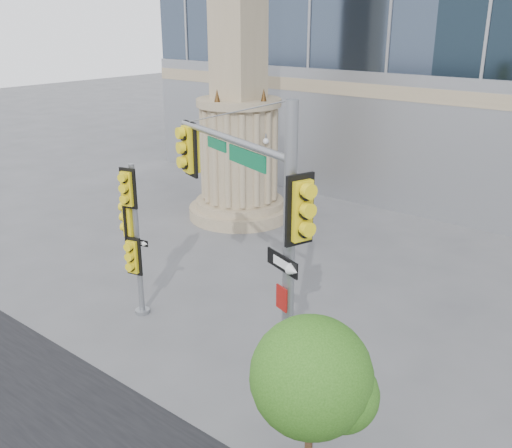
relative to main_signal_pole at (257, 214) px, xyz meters
The scene contains 5 objects.
ground 4.72m from the main_signal_pole, behind, with size 120.00×120.00×0.00m, color #545456.
monument 12.08m from the main_signal_pole, 132.46° to the left, with size 4.40×4.40×16.60m.
main_signal_pole is the anchor object (origin of this frame).
secondary_signal_pole 4.99m from the main_signal_pole, behind, with size 0.84×0.60×4.52m.
street_tree 3.93m from the main_signal_pole, 34.16° to the right, with size 2.22×2.16×3.45m.
Camera 1 is at (9.43, -8.91, 8.24)m, focal length 40.00 mm.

